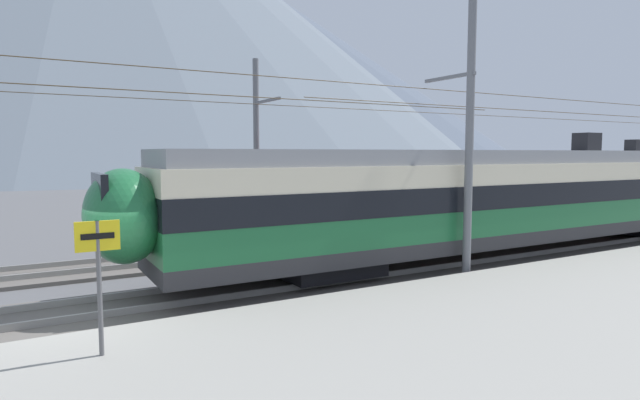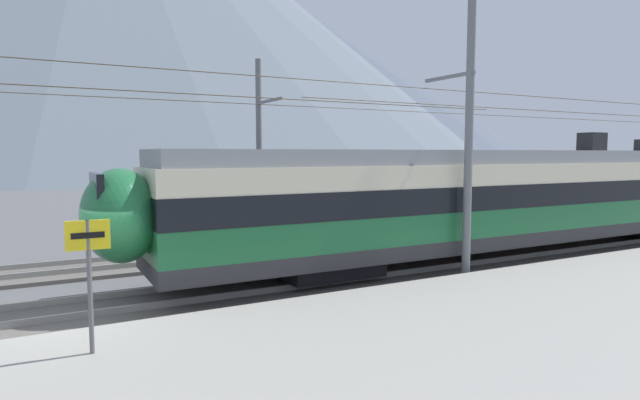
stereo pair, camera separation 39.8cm
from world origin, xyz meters
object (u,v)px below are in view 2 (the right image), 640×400
at_px(catenary_mast_mid, 466,136).
at_px(platform_sign, 89,256).
at_px(catenary_mast_far_side, 261,148).
at_px(train_near_platform, 509,196).
at_px(train_far_track, 581,182).

relative_size(catenary_mast_mid, platform_sign, 21.78).
relative_size(catenary_mast_mid, catenary_mast_far_side, 1.00).
relative_size(train_near_platform, catenary_mast_mid, 0.55).
relative_size(train_far_track, platform_sign, 15.12).
distance_m(train_near_platform, train_far_track, 12.03).
bearing_deg(platform_sign, train_near_platform, 14.70).
height_order(catenary_mast_mid, catenary_mast_far_side, catenary_mast_mid).
height_order(train_near_platform, platform_sign, train_near_platform).
xyz_separation_m(catenary_mast_mid, catenary_mast_far_side, (-2.95, 8.52, -0.28)).
bearing_deg(catenary_mast_far_side, train_near_platform, -46.03).
bearing_deg(catenary_mast_far_side, train_far_track, -6.24).
xyz_separation_m(train_near_platform, train_far_track, (10.96, 4.95, 0.01)).
xyz_separation_m(train_near_platform, platform_sign, (-13.98, -3.67, -0.20)).
xyz_separation_m(catenary_mast_far_side, platform_sign, (-7.35, -10.54, -1.94)).
height_order(train_near_platform, train_far_track, same).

